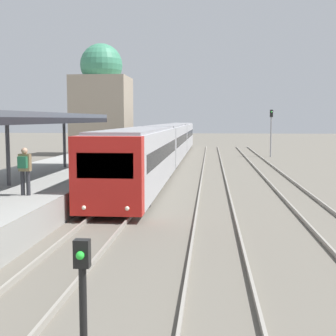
{
  "coord_description": "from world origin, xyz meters",
  "views": [
    {
      "loc": [
        3.62,
        -1.16,
        3.66
      ],
      "look_at": [
        1.92,
        17.62,
        1.68
      ],
      "focal_mm": 50.0,
      "sensor_mm": 36.0,
      "label": 1
    }
  ],
  "objects": [
    {
      "name": "train_near",
      "position": [
        0.0,
        37.98,
        1.76
      ],
      "size": [
        2.58,
        46.65,
        3.18
      ],
      "color": "red",
      "rests_on": "ground_plane"
    },
    {
      "name": "signal_post_near",
      "position": [
        2.02,
        4.47,
        1.31
      ],
      "size": [
        0.2,
        0.21,
        2.15
      ],
      "color": "black",
      "rests_on": "ground_plane"
    },
    {
      "name": "person_on_platform",
      "position": [
        -2.78,
        14.41,
        2.0
      ],
      "size": [
        0.4,
        0.4,
        1.66
      ],
      "color": "#2D2D33",
      "rests_on": "station_platform"
    },
    {
      "name": "signal_mast_far",
      "position": [
        9.46,
        44.81,
        2.9
      ],
      "size": [
        0.28,
        0.29,
        4.56
      ],
      "color": "gray",
      "rests_on": "ground_plane"
    },
    {
      "name": "distant_domed_building",
      "position": [
        -7.42,
        46.03,
        5.2
      ],
      "size": [
        5.53,
        5.53,
        11.23
      ],
      "color": "gray",
      "rests_on": "ground_plane"
    },
    {
      "name": "platform_canopy",
      "position": [
        -4.35,
        16.73,
        3.79
      ],
      "size": [
        4.0,
        18.12,
        2.91
      ],
      "color": "#4C515B",
      "rests_on": "station_platform"
    }
  ]
}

